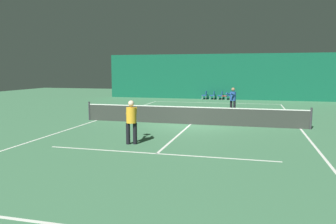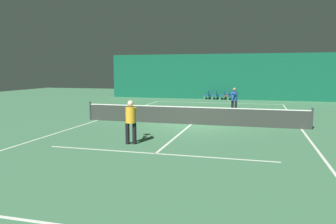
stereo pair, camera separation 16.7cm
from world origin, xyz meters
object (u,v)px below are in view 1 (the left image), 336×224
object	(u,v)px
courtside_chair_0	(205,95)
courtside_chair_3	(229,95)
tennis_net	(191,115)
player_far	(233,98)
courtside_chair_2	(221,95)
courtside_chair_1	(213,95)
player_near	(131,119)

from	to	relation	value
courtside_chair_0	courtside_chair_3	bearing A→B (deg)	90.00
courtside_chair_0	tennis_net	bearing A→B (deg)	5.24
tennis_net	player_far	size ratio (longest dim) A/B	7.02
courtside_chair_0	courtside_chair_3	world-z (taller)	same
courtside_chair_0	courtside_chair_2	world-z (taller)	same
tennis_net	courtside_chair_0	xyz separation A→B (m)	(-1.38, 15.02, -0.03)
courtside_chair_0	courtside_chair_2	distance (m)	1.55
tennis_net	courtside_chair_3	xyz separation A→B (m)	(0.95, 15.02, -0.03)
player_far	courtside_chair_2	world-z (taller)	player_far
tennis_net	courtside_chair_0	world-z (taller)	tennis_net
tennis_net	courtside_chair_0	size ratio (longest dim) A/B	14.29
player_far	courtside_chair_3	xyz separation A→B (m)	(-0.92, 9.77, -0.51)
courtside_chair_0	courtside_chair_1	distance (m)	0.77
courtside_chair_3	player_far	bearing A→B (deg)	5.37
courtside_chair_1	courtside_chair_3	world-z (taller)	same
courtside_chair_0	courtside_chair_1	size ratio (longest dim) A/B	1.00
player_near	courtside_chair_1	bearing A→B (deg)	-20.03
tennis_net	courtside_chair_2	xyz separation A→B (m)	(0.17, 15.02, -0.03)
tennis_net	courtside_chair_3	world-z (taller)	tennis_net
player_far	tennis_net	bearing A→B (deg)	10.92
player_near	courtside_chair_1	size ratio (longest dim) A/B	2.04
player_far	courtside_chair_1	bearing A→B (deg)	-135.38
player_near	tennis_net	bearing A→B (deg)	-32.73
courtside_chair_2	courtside_chair_3	size ratio (longest dim) A/B	1.00
tennis_net	courtside_chair_0	distance (m)	15.09
courtside_chair_1	tennis_net	bearing A→B (deg)	2.30
courtside_chair_2	courtside_chair_3	bearing A→B (deg)	90.00
player_far	courtside_chair_3	distance (m)	9.82
player_near	courtside_chair_0	bearing A→B (deg)	-17.84
courtside_chair_0	courtside_chair_2	size ratio (longest dim) A/B	1.00
player_near	courtside_chair_3	world-z (taller)	player_near
courtside_chair_3	tennis_net	bearing A→B (deg)	-3.60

